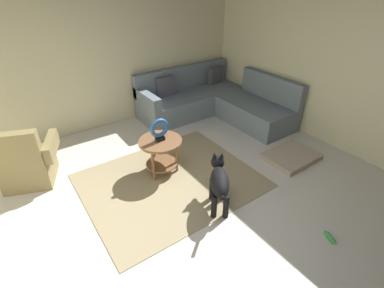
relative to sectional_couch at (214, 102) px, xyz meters
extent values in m
cube|color=silver|center=(-1.99, -2.02, -0.34)|extent=(6.00, 6.00, 0.10)
cube|color=beige|center=(-1.99, 0.92, 1.06)|extent=(6.00, 0.12, 2.70)
cube|color=beige|center=(0.95, -2.02, 1.06)|extent=(0.12, 6.00, 2.70)
cube|color=tan|center=(-1.84, -1.32, -0.28)|extent=(2.30, 1.90, 0.01)
cube|color=slate|center=(-0.26, 0.38, -0.08)|extent=(2.20, 0.85, 0.42)
cube|color=slate|center=(-0.26, 0.74, 0.36)|extent=(2.20, 0.14, 0.46)
cube|color=slate|center=(0.42, -0.74, -0.08)|extent=(0.85, 1.40, 0.42)
cube|color=slate|center=(0.77, -0.74, 0.36)|extent=(0.14, 1.40, 0.46)
cube|color=slate|center=(-1.28, 0.38, 0.24)|extent=(0.16, 0.85, 0.22)
cube|color=#4C4C56|center=(0.49, 0.59, 0.30)|extent=(0.40, 0.20, 0.38)
cube|color=#4C4C56|center=(-0.76, 0.59, 0.30)|extent=(0.38, 0.17, 0.39)
cube|color=olive|center=(-3.41, -0.19, -0.09)|extent=(0.77, 0.77, 0.40)
cube|color=olive|center=(-3.50, -0.43, 0.35)|extent=(0.61, 0.34, 0.48)
cube|color=olive|center=(-3.08, -0.32, 0.22)|extent=(0.30, 0.60, 0.22)
cylinder|color=brown|center=(-1.83, -1.08, 0.23)|extent=(0.60, 0.60, 0.04)
cylinder|color=brown|center=(-1.83, -1.08, -0.14)|extent=(0.45, 0.45, 0.02)
cylinder|color=brown|center=(-1.83, -0.86, -0.04)|extent=(0.04, 0.04, 0.50)
cylinder|color=brown|center=(-2.01, -1.18, -0.04)|extent=(0.04, 0.04, 0.50)
cylinder|color=brown|center=(-1.64, -1.18, -0.04)|extent=(0.04, 0.04, 0.50)
cube|color=black|center=(-1.83, -1.08, 0.28)|extent=(0.12, 0.08, 0.05)
torus|color=#265999|center=(-1.83, -1.08, 0.44)|extent=(0.28, 0.06, 0.28)
cube|color=#B2A38E|center=(-0.01, -1.94, -0.24)|extent=(0.80, 0.60, 0.09)
cylinder|color=black|center=(-1.59, -1.94, -0.13)|extent=(0.07, 0.07, 0.32)
cylinder|color=black|center=(-1.48, -2.02, -0.13)|extent=(0.07, 0.07, 0.32)
cylinder|color=black|center=(-1.77, -2.20, -0.13)|extent=(0.07, 0.07, 0.32)
cylinder|color=black|center=(-1.65, -2.28, -0.13)|extent=(0.07, 0.07, 0.32)
ellipsoid|color=black|center=(-1.62, -2.11, 0.12)|extent=(0.47, 0.55, 0.24)
sphere|color=black|center=(-1.45, -1.86, 0.19)|extent=(0.17, 0.17, 0.17)
ellipsoid|color=black|center=(-1.41, -1.80, 0.17)|extent=(0.13, 0.14, 0.07)
cone|color=black|center=(-1.50, -1.85, 0.30)|extent=(0.06, 0.06, 0.07)
cone|color=black|center=(-1.42, -1.90, 0.30)|extent=(0.06, 0.06, 0.07)
cylinder|color=black|center=(-1.80, -2.37, 0.16)|extent=(0.14, 0.19, 0.16)
ellipsoid|color=green|center=(-0.93, -3.19, -0.26)|extent=(0.12, 0.19, 0.06)
camera|label=1|loc=(-3.38, -4.05, 2.21)|focal=26.37mm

